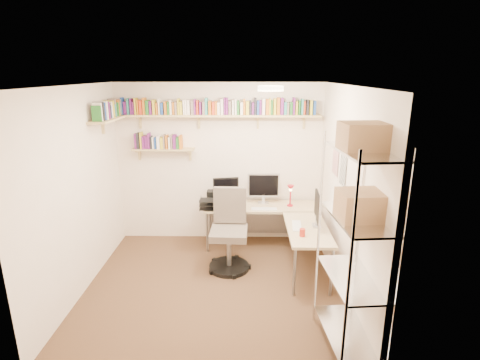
% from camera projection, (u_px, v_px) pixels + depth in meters
% --- Properties ---
extents(ground, '(3.20, 3.20, 0.00)m').
position_uv_depth(ground, '(213.00, 286.00, 4.81)').
color(ground, '#482D1E').
rests_on(ground, ground).
extents(room_shell, '(3.24, 3.04, 2.52)m').
position_uv_depth(room_shell, '(211.00, 169.00, 4.38)').
color(room_shell, beige).
rests_on(room_shell, ground).
extents(wall_shelves, '(3.12, 1.09, 0.80)m').
position_uv_depth(wall_shelves, '(189.00, 116.00, 5.50)').
color(wall_shelves, '#DEBE7D').
rests_on(wall_shelves, ground).
extents(corner_desk, '(1.77, 1.69, 1.15)m').
position_uv_depth(corner_desk, '(264.00, 211.00, 5.54)').
color(corner_desk, '#D1C288').
rests_on(corner_desk, ground).
extents(office_chair, '(0.59, 0.60, 1.12)m').
position_uv_depth(office_chair, '(229.00, 236.00, 5.16)').
color(office_chair, black).
rests_on(office_chair, ground).
extents(wire_rack, '(0.52, 0.95, 2.23)m').
position_uv_depth(wire_rack, '(359.00, 204.00, 3.31)').
color(wire_rack, silver).
rests_on(wire_rack, ground).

